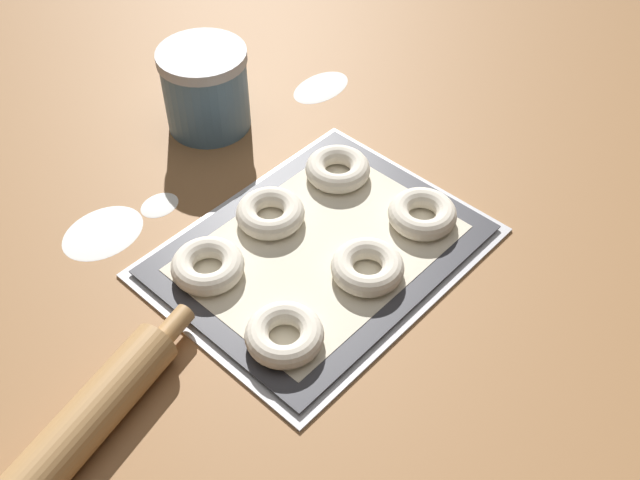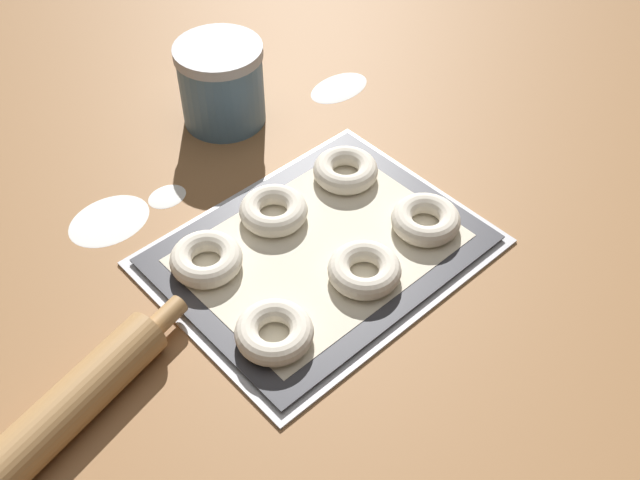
% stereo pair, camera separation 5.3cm
% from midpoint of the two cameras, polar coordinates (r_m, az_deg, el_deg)
% --- Properties ---
extents(ground_plane, '(2.80, 2.80, 0.00)m').
position_cam_midpoint_polar(ground_plane, '(0.97, -1.28, -1.78)').
color(ground_plane, olive).
extents(baking_tray, '(0.41, 0.32, 0.01)m').
position_cam_midpoint_polar(baking_tray, '(0.98, -1.56, -0.91)').
color(baking_tray, silver).
rests_on(baking_tray, ground_plane).
extents(baking_mat, '(0.39, 0.30, 0.00)m').
position_cam_midpoint_polar(baking_mat, '(0.97, -1.56, -0.69)').
color(baking_mat, '#333338').
rests_on(baking_mat, baking_tray).
extents(bagel_front_left, '(0.09, 0.09, 0.03)m').
position_cam_midpoint_polar(bagel_front_left, '(0.87, -4.50, -7.26)').
color(bagel_front_left, silver).
rests_on(bagel_front_left, baking_mat).
extents(bagel_front_center, '(0.09, 0.09, 0.03)m').
position_cam_midpoint_polar(bagel_front_center, '(0.93, 2.00, -2.11)').
color(bagel_front_center, silver).
rests_on(bagel_front_center, baking_mat).
extents(bagel_front_right, '(0.09, 0.09, 0.03)m').
position_cam_midpoint_polar(bagel_front_right, '(1.00, 6.30, 1.96)').
color(bagel_front_right, silver).
rests_on(bagel_front_right, baking_mat).
extents(bagel_back_left, '(0.09, 0.09, 0.03)m').
position_cam_midpoint_polar(bagel_back_left, '(0.95, -10.15, -1.99)').
color(bagel_back_left, silver).
rests_on(bagel_back_left, baking_mat).
extents(bagel_back_center, '(0.09, 0.09, 0.03)m').
position_cam_midpoint_polar(bagel_back_center, '(1.00, -5.28, 2.05)').
color(bagel_back_center, silver).
rests_on(bagel_back_center, baking_mat).
extents(bagel_back_right, '(0.09, 0.09, 0.03)m').
position_cam_midpoint_polar(bagel_back_right, '(1.06, -0.08, 5.40)').
color(bagel_back_right, silver).
rests_on(bagel_back_right, baking_mat).
extents(flour_canister, '(0.13, 0.13, 0.13)m').
position_cam_midpoint_polar(flour_canister, '(1.16, -10.03, 11.25)').
color(flour_canister, slate).
rests_on(flour_canister, ground_plane).
extents(rolling_pin, '(0.45, 0.13, 0.05)m').
position_cam_midpoint_polar(rolling_pin, '(0.83, -21.93, -15.98)').
color(rolling_pin, '#AD7F4C').
rests_on(rolling_pin, ground_plane).
extents(flour_patch_near, '(0.06, 0.05, 0.00)m').
position_cam_midpoint_polar(flour_patch_near, '(1.07, -13.53, 2.61)').
color(flour_patch_near, white).
rests_on(flour_patch_near, ground_plane).
extents(flour_patch_far, '(0.11, 0.09, 0.00)m').
position_cam_midpoint_polar(flour_patch_far, '(1.05, -17.62, 0.54)').
color(flour_patch_far, white).
rests_on(flour_patch_far, ground_plane).
extents(flour_patch_side, '(0.11, 0.07, 0.00)m').
position_cam_midpoint_polar(flour_patch_side, '(1.26, -1.15, 11.57)').
color(flour_patch_side, white).
rests_on(flour_patch_side, ground_plane).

